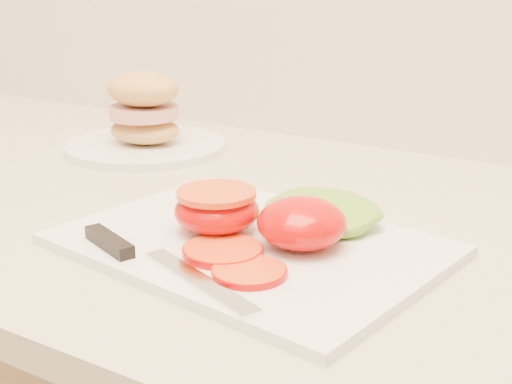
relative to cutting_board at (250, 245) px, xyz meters
The scene contains 8 objects.
cutting_board is the anchor object (origin of this frame).
tomato_half_dome 0.06m from the cutting_board, 13.81° to the left, with size 0.08×0.08×0.05m, color red.
tomato_half_cut 0.05m from the cutting_board, behind, with size 0.08×0.08×0.04m.
tomato_slice_0 0.04m from the cutting_board, 93.86° to the right, with size 0.07×0.07×0.01m, color #FA4711.
tomato_slice_1 0.08m from the cutting_board, 58.67° to the right, with size 0.06×0.06×0.01m, color #FA4711.
lettuce_leaf_0 0.08m from the cutting_board, 61.23° to the left, with size 0.12×0.09×0.03m, color #7CB42F.
knife 0.11m from the cutting_board, 121.52° to the right, with size 0.22×0.07×0.01m.
sandwich_plate 0.40m from the cutting_board, 144.40° to the left, with size 0.23×0.23×0.11m.
Camera 1 is at (0.16, 1.05, 1.19)m, focal length 50.00 mm.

